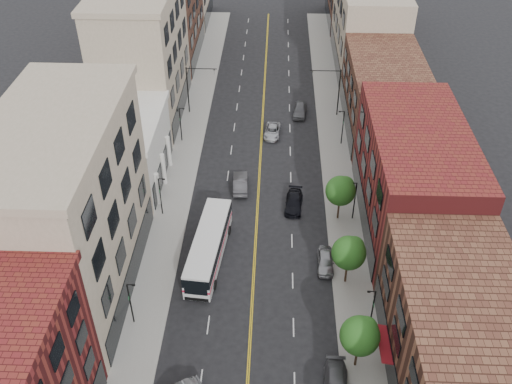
# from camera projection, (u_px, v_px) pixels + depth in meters

# --- Properties ---
(sidewalk_left) EXTENTS (4.00, 110.00, 0.15)m
(sidewalk_left) POSITION_uv_depth(u_px,v_px,m) (184.00, 161.00, 75.04)
(sidewalk_left) COLOR gray
(sidewalk_left) RESTS_ON ground
(sidewalk_right) EXTENTS (4.00, 110.00, 0.15)m
(sidewalk_right) POSITION_uv_depth(u_px,v_px,m) (336.00, 164.00, 74.44)
(sidewalk_right) COLOR gray
(sidewalk_right) RESTS_ON ground
(bldg_l_tanoffice) EXTENTS (10.00, 22.00, 18.00)m
(bldg_l_tanoffice) POSITION_uv_depth(u_px,v_px,m) (68.00, 214.00, 52.36)
(bldg_l_tanoffice) COLOR gray
(bldg_l_tanoffice) RESTS_ON ground
(bldg_l_white) EXTENTS (10.00, 14.00, 8.00)m
(bldg_l_white) POSITION_uv_depth(u_px,v_px,m) (120.00, 152.00, 69.69)
(bldg_l_white) COLOR silver
(bldg_l_white) RESTS_ON ground
(bldg_l_far_a) EXTENTS (10.00, 20.00, 18.00)m
(bldg_l_far_a) POSITION_uv_depth(u_px,v_px,m) (143.00, 56.00, 80.17)
(bldg_l_far_a) COLOR gray
(bldg_l_far_a) RESTS_ON ground
(bldg_l_far_b) EXTENTS (10.00, 20.00, 15.00)m
(bldg_l_far_b) POSITION_uv_depth(u_px,v_px,m) (167.00, 15.00, 96.97)
(bldg_l_far_b) COLOR #532C21
(bldg_l_far_b) RESTS_ON ground
(bldg_r_near) EXTENTS (10.00, 26.00, 10.00)m
(bldg_r_near) POSITION_uv_depth(u_px,v_px,m) (468.00, 373.00, 43.44)
(bldg_r_near) COLOR #532C21
(bldg_r_near) RESTS_ON ground
(bldg_r_mid) EXTENTS (10.00, 22.00, 12.00)m
(bldg_r_mid) POSITION_uv_depth(u_px,v_px,m) (413.00, 178.00, 61.90)
(bldg_r_mid) COLOR maroon
(bldg_r_mid) RESTS_ON ground
(bldg_r_far_a) EXTENTS (10.00, 20.00, 10.00)m
(bldg_r_far_a) POSITION_uv_depth(u_px,v_px,m) (385.00, 95.00, 79.19)
(bldg_r_far_a) COLOR #532C21
(bldg_r_far_a) RESTS_ON ground
(bldg_r_far_b) EXTENTS (10.00, 22.00, 14.00)m
(bldg_r_far_b) POSITION_uv_depth(u_px,v_px,m) (368.00, 25.00, 94.66)
(bldg_r_far_b) COLOR gray
(bldg_r_far_b) RESTS_ON ground
(tree_r_1) EXTENTS (3.40, 3.40, 5.59)m
(tree_r_1) POSITION_uv_depth(u_px,v_px,m) (361.00, 335.00, 47.43)
(tree_r_1) COLOR black
(tree_r_1) RESTS_ON sidewalk_right
(tree_r_2) EXTENTS (3.40, 3.40, 5.59)m
(tree_r_2) POSITION_uv_depth(u_px,v_px,m) (350.00, 252.00, 55.38)
(tree_r_2) COLOR black
(tree_r_2) RESTS_ON sidewalk_right
(tree_r_3) EXTENTS (3.40, 3.40, 5.59)m
(tree_r_3) POSITION_uv_depth(u_px,v_px,m) (341.00, 190.00, 63.32)
(tree_r_3) COLOR black
(tree_r_3) RESTS_ON sidewalk_right
(lamp_l_1) EXTENTS (0.81, 0.55, 5.05)m
(lamp_l_1) POSITION_uv_depth(u_px,v_px,m) (131.00, 301.00, 51.86)
(lamp_l_1) COLOR black
(lamp_l_1) RESTS_ON sidewalk_left
(lamp_l_2) EXTENTS (0.81, 0.55, 5.05)m
(lamp_l_2) POSITION_uv_depth(u_px,v_px,m) (161.00, 194.00, 64.58)
(lamp_l_2) COLOR black
(lamp_l_2) RESTS_ON sidewalk_left
(lamp_l_3) EXTENTS (0.81, 0.55, 5.05)m
(lamp_l_3) POSITION_uv_depth(u_px,v_px,m) (181.00, 123.00, 77.29)
(lamp_l_3) COLOR black
(lamp_l_3) RESTS_ON sidewalk_left
(lamp_r_1) EXTENTS (0.81, 0.55, 5.05)m
(lamp_r_1) POSITION_uv_depth(u_px,v_px,m) (372.00, 308.00, 51.21)
(lamp_r_1) COLOR black
(lamp_r_1) RESTS_ON sidewalk_right
(lamp_r_2) EXTENTS (0.81, 0.55, 5.05)m
(lamp_r_2) POSITION_uv_depth(u_px,v_px,m) (354.00, 199.00, 63.92)
(lamp_r_2) COLOR black
(lamp_r_2) RESTS_ON sidewalk_right
(lamp_r_3) EXTENTS (0.81, 0.55, 5.05)m
(lamp_r_3) POSITION_uv_depth(u_px,v_px,m) (343.00, 126.00, 76.63)
(lamp_r_3) COLOR black
(lamp_r_3) RESTS_ON sidewalk_right
(signal_mast_left) EXTENTS (4.49, 0.18, 7.20)m
(signal_mast_left) POSITION_uv_depth(u_px,v_px,m) (192.00, 85.00, 82.61)
(signal_mast_left) COLOR black
(signal_mast_left) RESTS_ON sidewalk_left
(signal_mast_right) EXTENTS (4.49, 0.18, 7.20)m
(signal_mast_right) POSITION_uv_depth(u_px,v_px,m) (334.00, 87.00, 81.99)
(signal_mast_right) COLOR black
(signal_mast_right) RESTS_ON sidewalk_right
(city_bus) EXTENTS (3.96, 12.72, 3.22)m
(city_bus) POSITION_uv_depth(u_px,v_px,m) (209.00, 245.00, 59.41)
(city_bus) COLOR silver
(city_bus) RESTS_ON ground
(car_parked_far) EXTENTS (1.82, 4.25, 1.43)m
(car_parked_far) POSITION_uv_depth(u_px,v_px,m) (325.00, 261.00, 59.19)
(car_parked_far) COLOR gray
(car_parked_far) RESTS_ON ground
(car_lane_behind) EXTENTS (2.02, 5.06, 1.64)m
(car_lane_behind) POSITION_uv_depth(u_px,v_px,m) (240.00, 183.00, 69.94)
(car_lane_behind) COLOR #424246
(car_lane_behind) RESTS_ON ground
(car_lane_a) EXTENTS (2.40, 5.00, 1.41)m
(car_lane_a) POSITION_uv_depth(u_px,v_px,m) (294.00, 202.00, 67.06)
(car_lane_a) COLOR black
(car_lane_a) RESTS_ON ground
(car_lane_b) EXTENTS (2.59, 4.85, 1.30)m
(car_lane_b) POSITION_uv_depth(u_px,v_px,m) (272.00, 131.00, 79.94)
(car_lane_b) COLOR #AFB1B7
(car_lane_b) RESTS_ON ground
(car_lane_c) EXTENTS (2.34, 4.78, 1.57)m
(car_lane_c) POSITION_uv_depth(u_px,v_px,m) (300.00, 110.00, 84.45)
(car_lane_c) COLOR #55565B
(car_lane_c) RESTS_ON ground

